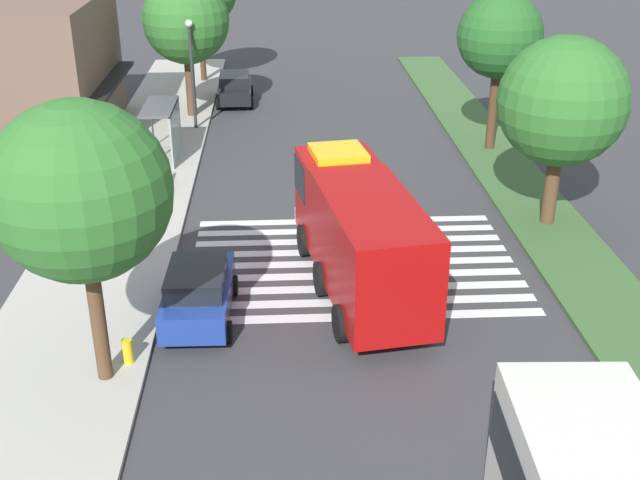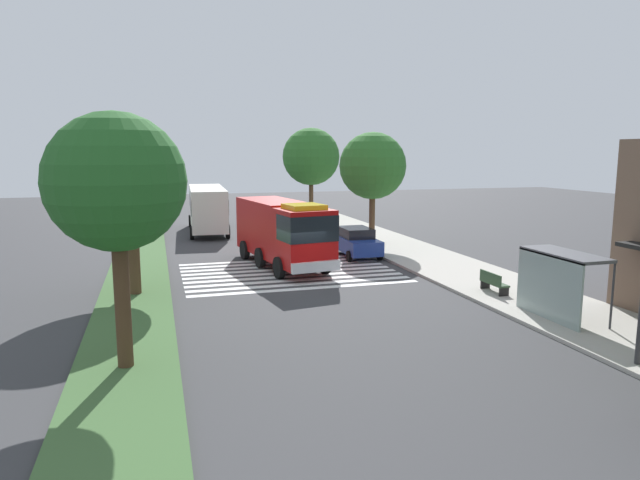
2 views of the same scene
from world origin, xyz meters
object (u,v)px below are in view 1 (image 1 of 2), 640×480
(fire_truck, at_px, (357,227))
(parked_car_mid, at_px, (198,292))
(bus_stop_shelter, at_px, (167,121))
(street_lamp, at_px, (192,64))
(parked_car_east, at_px, (235,88))
(median_tree_west, at_px, (500,36))
(sidewalk_tree_east, at_px, (186,21))
(median_tree_far_west, at_px, (563,102))
(bench_near_shelter, at_px, (158,178))
(fire_hydrant, at_px, (128,351))
(sidewalk_tree_west, at_px, (81,192))

(fire_truck, bearing_deg, parked_car_mid, 102.28)
(bus_stop_shelter, relative_size, street_lamp, 0.64)
(parked_car_east, relative_size, median_tree_west, 0.59)
(sidewalk_tree_east, xyz_separation_m, median_tree_far_west, (-15.28, -14.76, -0.38))
(fire_truck, relative_size, parked_car_mid, 2.18)
(bus_stop_shelter, height_order, street_lamp, street_lamp)
(fire_truck, bearing_deg, median_tree_west, -38.90)
(bench_near_shelter, distance_m, sidewalk_tree_east, 11.93)
(bench_near_shelter, xyz_separation_m, median_tree_west, (4.57, -15.15, 4.82))
(median_tree_far_west, distance_m, median_tree_west, 8.85)
(fire_truck, bearing_deg, fire_hydrant, 114.75)
(sidewalk_tree_west, bearing_deg, parked_car_mid, -35.27)
(parked_car_east, bearing_deg, bench_near_shelter, 168.09)
(parked_car_east, bearing_deg, parked_car_mid, 178.69)
(bench_near_shelter, bearing_deg, median_tree_west, -73.21)
(parked_car_east, height_order, fire_hydrant, parked_car_east)
(sidewalk_tree_east, distance_m, median_tree_west, 16.11)
(fire_truck, relative_size, bus_stop_shelter, 2.66)
(parked_car_east, height_order, bus_stop_shelter, bus_stop_shelter)
(parked_car_mid, xyz_separation_m, sidewalk_tree_east, (21.50, 2.20, 4.24))
(street_lamp, distance_m, sidewalk_tree_east, 3.00)
(sidewalk_tree_east, xyz_separation_m, median_tree_west, (-6.45, -14.76, 0.27))
(street_lamp, distance_m, fire_hydrant, 21.77)
(parked_car_east, height_order, sidewalk_tree_west, sidewalk_tree_west)
(parked_car_mid, bearing_deg, fire_truck, -68.02)
(parked_car_mid, height_order, parked_car_east, parked_car_mid)
(fire_truck, relative_size, fire_hydrant, 13.28)
(bench_near_shelter, bearing_deg, bus_stop_shelter, -0.20)
(bus_stop_shelter, xyz_separation_m, median_tree_far_west, (-8.26, -15.14, 2.88))
(street_lamp, bearing_deg, fire_hydrant, -179.73)
(parked_car_east, xyz_separation_m, sidewalk_tree_east, (-2.82, 2.20, 4.26))
(fire_truck, xyz_separation_m, sidewalk_tree_east, (19.63, 7.10, 3.09))
(parked_car_mid, bearing_deg, fire_hydrant, 146.57)
(parked_car_mid, height_order, bus_stop_shelter, bus_stop_shelter)
(parked_car_east, bearing_deg, median_tree_west, -127.73)
(fire_hydrant, bearing_deg, bench_near_shelter, 3.92)
(bench_near_shelter, distance_m, sidewalk_tree_west, 14.41)
(bench_near_shelter, height_order, median_tree_far_west, median_tree_far_west)
(bench_near_shelter, relative_size, median_tree_far_west, 0.23)
(parked_car_mid, distance_m, median_tree_west, 20.12)
(bus_stop_shelter, bearing_deg, fire_hydrant, -177.05)
(parked_car_mid, height_order, sidewalk_tree_east, sidewalk_tree_east)
(sidewalk_tree_west, bearing_deg, median_tree_far_west, -57.70)
(fire_truck, relative_size, median_tree_far_west, 1.33)
(median_tree_west, bearing_deg, fire_hydrant, 140.88)
(fire_hydrant, bearing_deg, median_tree_far_west, -58.60)
(parked_car_mid, distance_m, median_tree_far_west, 14.55)
(parked_car_east, bearing_deg, bus_stop_shelter, 164.02)
(bench_near_shelter, height_order, sidewalk_tree_east, sidewalk_tree_east)
(sidewalk_tree_west, height_order, sidewalk_tree_east, sidewalk_tree_west)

